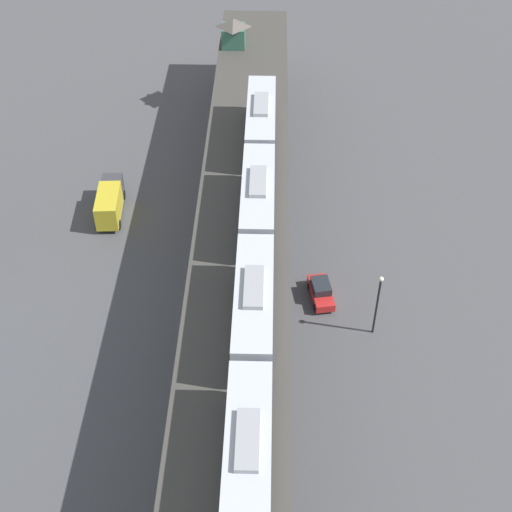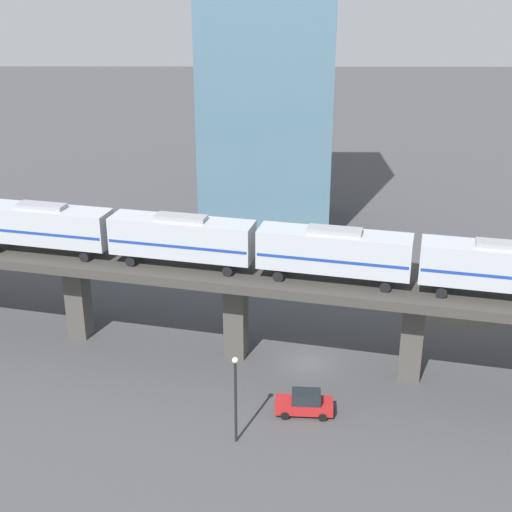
% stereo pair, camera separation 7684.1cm
% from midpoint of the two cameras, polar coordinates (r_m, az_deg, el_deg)
% --- Properties ---
extents(ground_plane, '(400.00, 400.00, 0.00)m').
position_cam_midpoint_polar(ground_plane, '(52.56, -33.17, -18.26)').
color(ground_plane, '#424244').
extents(elevated_viaduct, '(30.02, 91.36, 8.70)m').
position_cam_midpoint_polar(elevated_viaduct, '(47.17, -36.50, -13.30)').
color(elevated_viaduct, '#393733').
rests_on(elevated_viaduct, ground).
extents(subway_train, '(14.55, 49.04, 4.45)m').
position_cam_midpoint_polar(subway_train, '(41.95, -40.06, -15.41)').
color(subway_train, '#ADB2BA').
rests_on(subway_train, elevated_viaduct).
extents(signal_hut, '(3.89, 3.89, 3.40)m').
position_cam_midpoint_polar(signal_hut, '(69.19, -25.26, 12.85)').
color(signal_hut, '#33604C').
rests_on(signal_hut, elevated_viaduct).
extents(street_car_red, '(2.18, 4.51, 1.89)m').
position_cam_midpoint_polar(street_car_red, '(48.67, -25.46, -18.24)').
color(street_car_red, '#AD1E1E').
rests_on(street_car_red, ground).
extents(delivery_truck, '(3.50, 7.49, 3.20)m').
position_cam_midpoint_polar(delivery_truck, '(65.79, -39.51, -5.28)').
color(delivery_truck, '#333338').
rests_on(delivery_truck, ground).
extents(street_lamp, '(0.44, 0.44, 6.94)m').
position_cam_midpoint_polar(street_lamp, '(42.59, -22.93, -21.77)').
color(street_lamp, black).
rests_on(street_lamp, ground).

